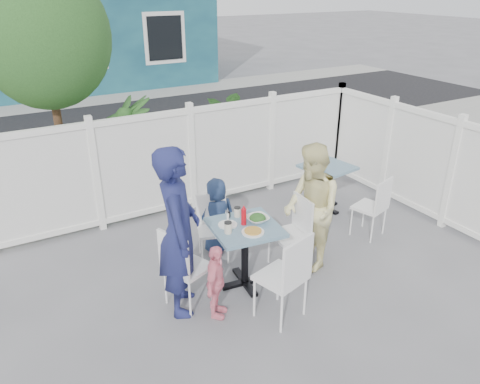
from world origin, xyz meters
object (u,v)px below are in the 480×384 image
spare_table (327,176)px  woman (311,208)px  chair_near (288,272)px  chair_left (182,263)px  chair_back (212,222)px  chair_right (294,227)px  main_table (245,239)px  boy (217,215)px  toddler (216,282)px  man (179,232)px

spare_table → woman: woman is taller
chair_near → chair_left: bearing=122.5°
chair_left → chair_back: size_ratio=1.13×
chair_right → main_table: bearing=97.8°
chair_right → boy: boy is taller
chair_near → boy: 1.62m
spare_table → chair_left: chair_left is taller
woman → toddler: 1.54m
main_table → boy: size_ratio=0.81×
spare_table → woman: size_ratio=0.49×
main_table → spare_table: size_ratio=1.06×
spare_table → chair_left: (-2.90, -1.13, -0.01)m
chair_near → toddler: 0.76m
chair_right → chair_near: chair_near is taller
spare_table → chair_back: 2.18m
man → chair_left: bearing=-107.2°
man → woman: (1.71, -0.02, -0.14)m
woman → boy: size_ratio=1.57×
spare_table → boy: size_ratio=0.77×
spare_table → chair_right: chair_right is taller
boy → woman: bearing=138.7°
chair_near → toddler: (-0.61, 0.42, -0.16)m
main_table → spare_table: 2.38m
chair_left → chair_right: bearing=71.0°
main_table → boy: bearing=84.7°
chair_left → chair_near: bearing=27.1°
spare_table → boy: 2.04m
chair_right → toddler: (-1.29, -0.40, -0.11)m
main_table → chair_left: 0.79m
main_table → chair_left: (-0.79, -0.02, -0.05)m
chair_right → boy: bearing=42.9°
spare_table → woman: 1.67m
chair_near → woman: (0.85, 0.73, 0.21)m
chair_left → chair_right: (1.52, 0.07, -0.02)m
chair_back → woman: 1.27m
main_table → man: 0.87m
main_table → chair_near: bearing=-85.7°
chair_right → boy: (-0.65, 0.81, -0.03)m
chair_right → boy: size_ratio=0.91×
main_table → toddler: bearing=-148.1°
chair_back → spare_table: bearing=-151.0°
chair_left → spare_table: bearing=89.6°
boy → spare_table: bearing=-167.3°
spare_table → man: 3.14m
chair_back → boy: 0.16m
main_table → chair_near: 0.77m
chair_right → chair_back: bearing=51.8°
main_table → chair_left: chair_left is taller
woman → chair_right: bearing=-100.0°
boy → chair_back: bearing=47.7°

